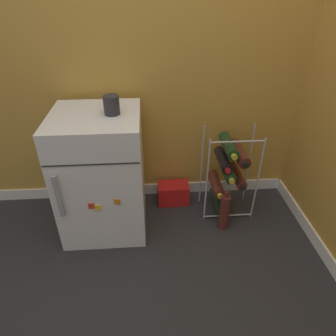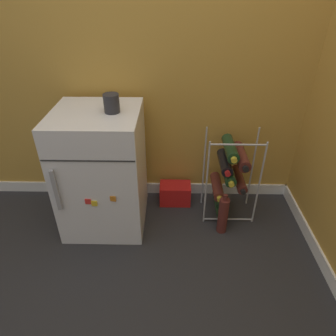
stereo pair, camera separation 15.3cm
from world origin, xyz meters
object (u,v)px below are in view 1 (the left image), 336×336
(wine_rack, at_px, (226,172))
(loose_bottle_floor, at_px, (224,212))
(mini_fridge, at_px, (102,174))
(fridge_top_cup, at_px, (111,105))
(soda_box, at_px, (173,193))

(wine_rack, distance_m, loose_bottle_floor, 0.28)
(wine_rack, height_order, loose_bottle_floor, wine_rack)
(mini_fridge, distance_m, wine_rack, 0.86)
(wine_rack, height_order, fridge_top_cup, fridge_top_cup)
(soda_box, height_order, loose_bottle_floor, loose_bottle_floor)
(loose_bottle_floor, bearing_deg, fridge_top_cup, 170.77)
(mini_fridge, bearing_deg, loose_bottle_floor, -8.11)
(mini_fridge, relative_size, wine_rack, 1.27)
(wine_rack, bearing_deg, mini_fridge, -174.65)
(mini_fridge, distance_m, fridge_top_cup, 0.48)
(mini_fridge, distance_m, soda_box, 0.62)
(wine_rack, xyz_separation_m, soda_box, (-0.36, 0.12, -0.26))
(fridge_top_cup, bearing_deg, soda_box, 27.62)
(soda_box, xyz_separation_m, fridge_top_cup, (-0.38, -0.20, 0.80))
(mini_fridge, height_order, wine_rack, mini_fridge)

